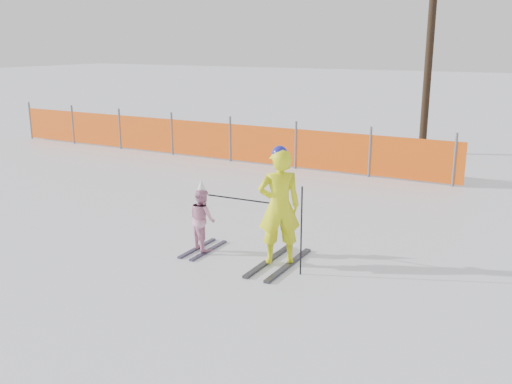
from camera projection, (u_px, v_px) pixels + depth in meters
ground at (240, 263)px, 8.61m from camera, size 120.00×120.00×0.00m
adult at (279, 207)px, 8.35m from camera, size 0.75×1.46×1.81m
child at (202, 218)px, 9.02m from camera, size 0.60×0.99×1.18m
ski_poles at (272, 216)px, 8.31m from camera, size 1.67×0.22×1.31m
safety_fence at (204, 139)px, 16.24m from camera, size 14.27×0.06×1.25m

